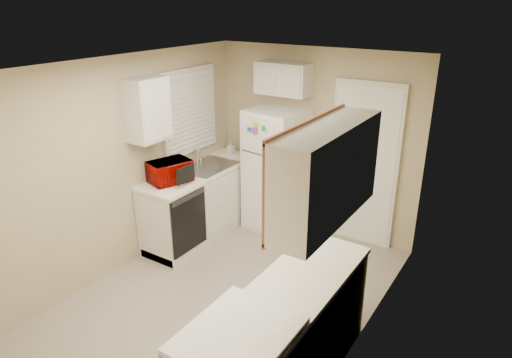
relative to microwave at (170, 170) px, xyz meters
The scene contains 18 objects.
floor 1.61m from the microwave, 18.91° to the right, with size 3.80×3.80×0.00m, color #BAAC9B.
ceiling 1.82m from the microwave, 18.91° to the right, with size 3.80×3.80×0.00m, color white.
wall_left 0.49m from the microwave, 122.39° to the right, with size 3.80×3.80×0.00m, color tan.
wall_right 2.58m from the microwave, ahead, with size 3.80×3.80×0.00m, color tan.
wall_back 1.90m from the microwave, 52.63° to the left, with size 2.80×2.80×0.00m, color tan.
wall_front 2.57m from the microwave, 63.38° to the right, with size 2.80×2.80×0.00m, color tan.
left_counter 0.79m from the microwave, 84.36° to the left, with size 0.60×1.80×0.90m, color silver.
dishwasher 0.66m from the microwave, 15.46° to the right, with size 0.03×0.58×0.72m, color black.
sink 0.68m from the microwave, 85.64° to the left, with size 0.54×0.74×0.16m, color gray.
microwave is the anchor object (origin of this frame).
soap_bottle 1.24m from the microwave, 90.00° to the left, with size 0.08×0.08×0.18m, color white.
window_blinds 0.88m from the microwave, 107.75° to the left, with size 0.10×0.98×1.08m, color silver.
upper_cabinet_left 0.78m from the microwave, 119.88° to the right, with size 0.30×0.45×0.70m, color silver.
refrigerator 1.44m from the microwave, 57.89° to the left, with size 0.67×0.65×1.64m, color white.
cabinet_over_fridge 1.82m from the microwave, 61.05° to the left, with size 0.70×0.30×0.40m, color silver.
interior_door 2.36m from the microwave, 38.39° to the left, with size 0.86×0.06×2.08m, color white.
right_counter 2.62m from the microwave, 27.95° to the right, with size 0.60×2.00×0.90m, color silver.
upper_cabinet_right 2.67m from the microwave, 20.43° to the right, with size 0.30×1.20×0.70m, color silver.
Camera 1 is at (2.45, -3.28, 2.96)m, focal length 32.00 mm.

